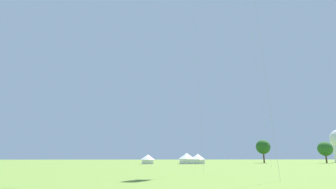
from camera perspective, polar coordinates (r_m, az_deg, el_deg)
festival_tent_right at (r=71.45m, az=-4.26°, el=-13.21°), size 3.61×3.61×2.35m
festival_tent_left at (r=72.13m, az=3.91°, el=-13.05°), size 4.18×4.18×2.71m
festival_tent_center at (r=72.58m, az=6.21°, el=-13.11°), size 3.84×3.84×2.50m
tree_distant_left at (r=88.07m, az=19.22°, el=-10.30°), size 4.21×4.21×6.79m
tree_distant_right at (r=94.28m, az=29.94°, el=-9.80°), size 4.17×4.17×6.18m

